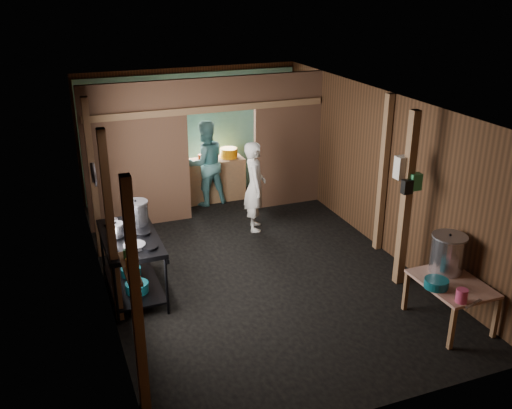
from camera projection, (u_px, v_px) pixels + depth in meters
name	position (u px, v px, depth m)	size (l,w,h in m)	color
floor	(251.00, 264.00, 9.00)	(4.50, 7.00, 0.00)	black
ceiling	(251.00, 101.00, 8.03)	(4.50, 7.00, 0.00)	#403C39
wall_back	(191.00, 132.00, 11.55)	(4.50, 0.00, 2.60)	#452917
wall_front	(379.00, 304.00, 5.49)	(4.50, 0.00, 2.60)	#452917
wall_left	(98.00, 208.00, 7.77)	(0.00, 7.00, 2.60)	#452917
wall_right	(380.00, 170.00, 9.27)	(0.00, 7.00, 2.60)	#452917
partition_left	(137.00, 157.00, 9.98)	(1.85, 0.10, 2.60)	#533321
partition_right	(287.00, 141.00, 10.95)	(1.35, 0.10, 2.60)	#533321
partition_header	(221.00, 94.00, 10.13)	(1.30, 0.10, 0.60)	#533321
turquoise_panel	(192.00, 135.00, 11.51)	(4.40, 0.06, 2.50)	#63AB9D
back_counter	(214.00, 179.00, 11.50)	(1.20, 0.50, 0.85)	brown
wall_clock	(203.00, 103.00, 11.32)	(0.20, 0.20, 0.03)	silver
post_left_a	(136.00, 301.00, 5.54)	(0.10, 0.12, 2.60)	brown
post_left_b	(111.00, 230.00, 7.10)	(0.10, 0.12, 2.60)	brown
post_left_c	(93.00, 180.00, 8.83)	(0.10, 0.12, 2.60)	brown
post_right	(383.00, 175.00, 9.07)	(0.10, 0.12, 2.60)	brown
post_free	(406.00, 201.00, 8.01)	(0.12, 0.12, 2.60)	brown
cross_beam	(209.00, 109.00, 10.10)	(4.40, 0.12, 0.12)	brown
pan_lid_big	(95.00, 175.00, 8.00)	(0.34, 0.34, 0.03)	gray
pan_lid_small	(92.00, 173.00, 8.38)	(0.30, 0.30, 0.03)	black
wall_shelf	(130.00, 269.00, 5.95)	(0.14, 0.80, 0.03)	brown
jar_white	(134.00, 274.00, 5.70)	(0.07, 0.07, 0.10)	silver
jar_yellow	(129.00, 263.00, 5.92)	(0.08, 0.08, 0.10)	#C77208
jar_green	(126.00, 254.00, 6.11)	(0.06, 0.06, 0.10)	#308D4F
bag_white	(403.00, 167.00, 7.88)	(0.22, 0.15, 0.32)	silver
bag_green	(415.00, 182.00, 7.87)	(0.16, 0.12, 0.24)	#308D4F
bag_black	(407.00, 187.00, 7.82)	(0.14, 0.10, 0.20)	black
gas_range	(132.00, 265.00, 8.02)	(0.79, 1.54, 0.91)	black
prep_table	(449.00, 303.00, 7.38)	(0.75, 1.02, 0.61)	tan
stove_pot_large	(136.00, 213.00, 8.19)	(0.36, 0.36, 0.36)	#B7B8C5
stove_pot_med	(116.00, 230.00, 7.84)	(0.23, 0.23, 0.20)	#B7B8C5
stove_saucepan	(112.00, 222.00, 8.16)	(0.15, 0.15, 0.10)	#B7B8C5
frying_pan	(134.00, 246.00, 7.51)	(0.30, 0.52, 0.07)	gray
blue_tub_front	(137.00, 287.00, 7.86)	(0.32, 0.32, 0.13)	#0E505A
blue_tub_back	(131.00, 271.00, 8.30)	(0.29, 0.29, 0.12)	#0E505A
stock_pot	(448.00, 254.00, 7.46)	(0.46, 0.46, 0.54)	#B7B8C5
wash_basin	(436.00, 283.00, 7.13)	(0.30, 0.30, 0.11)	#0E505A
pink_bucket	(462.00, 296.00, 6.80)	(0.14, 0.14, 0.17)	#C13D68
knife	(474.00, 304.00, 6.78)	(0.30, 0.04, 0.01)	#B7B8C5
yellow_tub	(229.00, 153.00, 11.41)	(0.35, 0.35, 0.19)	#C77208
red_cup	(201.00, 158.00, 11.23)	(0.11, 0.11, 0.13)	#BC2B06
cook	(255.00, 186.00, 9.99)	(0.59, 0.39, 1.62)	white
worker_back	(205.00, 163.00, 11.11)	(0.82, 0.64, 1.69)	teal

